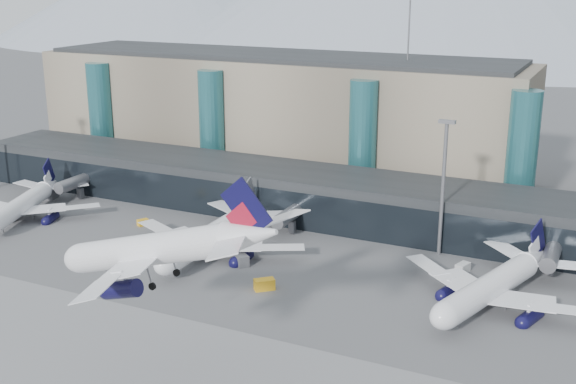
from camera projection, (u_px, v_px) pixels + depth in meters
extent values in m
plane|color=#515154|center=(156.00, 331.00, 106.38)|extent=(900.00, 900.00, 0.00)
cube|color=slate|center=(88.00, 380.00, 93.41)|extent=(400.00, 40.00, 0.04)
cube|color=black|center=(314.00, 195.00, 155.04)|extent=(170.00, 18.00, 10.00)
cube|color=black|center=(296.00, 211.00, 147.64)|extent=(170.00, 0.40, 8.00)
cylinder|color=slate|center=(79.00, 181.00, 168.48)|extent=(2.80, 14.00, 2.80)
cube|color=slate|center=(81.00, 193.00, 169.35)|extent=(1.20, 1.20, 2.40)
cylinder|color=slate|center=(292.00, 213.00, 145.77)|extent=(2.80, 14.00, 2.80)
cube|color=slate|center=(292.00, 227.00, 146.64)|extent=(1.20, 1.20, 2.40)
cylinder|color=slate|center=(552.00, 252.00, 125.12)|extent=(2.80, 14.00, 2.80)
cube|color=slate|center=(551.00, 268.00, 125.99)|extent=(1.20, 1.20, 2.40)
cube|color=gray|center=(276.00, 115.00, 190.13)|extent=(130.00, 30.00, 30.00)
cube|color=black|center=(276.00, 55.00, 185.66)|extent=(123.50, 28.00, 1.00)
cylinder|color=#286870|center=(101.00, 115.00, 195.18)|extent=(6.40, 6.40, 28.00)
cylinder|color=#286870|center=(212.00, 126.00, 180.72)|extent=(6.40, 6.40, 28.00)
cylinder|color=#286870|center=(362.00, 141.00, 164.21)|extent=(6.40, 6.40, 28.00)
cylinder|color=#286870|center=(521.00, 157.00, 149.75)|extent=(6.40, 6.40, 28.00)
cylinder|color=slate|center=(409.00, 30.00, 169.04)|extent=(0.40, 0.40, 16.00)
cylinder|color=slate|center=(443.00, 191.00, 131.85)|extent=(0.70, 0.70, 25.00)
cube|color=slate|center=(447.00, 122.00, 128.16)|extent=(3.00, 1.20, 0.60)
cylinder|color=white|center=(160.00, 238.00, 85.43)|extent=(23.64, 5.25, 3.89)
ellipsoid|color=white|center=(86.00, 223.00, 90.86)|extent=(5.66, 4.20, 3.89)
cone|color=white|center=(270.00, 260.00, 78.40)|extent=(6.92, 4.27, 3.89)
cube|color=white|center=(123.00, 270.00, 77.82)|extent=(11.47, 17.67, 0.19)
cylinder|color=#0D0B34|center=(128.00, 278.00, 80.70)|extent=(4.81, 2.41, 2.14)
cube|color=white|center=(247.00, 273.00, 74.42)|extent=(6.68, 9.31, 0.16)
cube|color=white|center=(212.00, 225.00, 91.86)|extent=(12.97, 17.44, 0.19)
cylinder|color=#0D0B34|center=(195.00, 243.00, 91.37)|extent=(4.81, 2.41, 2.14)
cube|color=white|center=(290.00, 245.00, 82.28)|extent=(7.39, 9.18, 0.16)
cube|color=#0D0B34|center=(272.00, 234.00, 77.35)|extent=(5.81, 0.57, 6.84)
cube|color=maroon|center=(264.00, 242.00, 78.15)|extent=(3.89, 0.50, 3.74)
cylinder|color=slate|center=(109.00, 246.00, 89.96)|extent=(0.16, 0.16, 3.11)
cylinder|color=black|center=(110.00, 256.00, 90.35)|extent=(0.70, 0.29, 0.69)
cylinder|color=black|center=(156.00, 277.00, 84.14)|extent=(0.91, 0.40, 0.89)
cylinder|color=black|center=(180.00, 264.00, 88.04)|extent=(0.91, 0.40, 0.89)
cylinder|color=white|center=(24.00, 198.00, 155.17)|extent=(11.49, 23.29, 3.87)
cone|color=white|center=(53.00, 178.00, 169.41)|extent=(5.88, 7.58, 3.87)
cube|color=white|center=(65.00, 200.00, 156.12)|extent=(15.85, 15.75, 0.19)
cylinder|color=#0D0B34|center=(54.00, 210.00, 155.62)|extent=(3.57, 5.11, 2.13)
cube|color=white|center=(72.00, 178.00, 168.89)|extent=(8.31, 8.65, 0.15)
cube|color=white|center=(34.00, 177.00, 169.82)|extent=(9.06, 4.56, 0.15)
cube|color=#0D0B34|center=(52.00, 165.00, 168.84)|extent=(2.16, 5.52, 6.81)
cube|color=white|center=(51.00, 171.00, 168.22)|extent=(1.55, 3.73, 3.72)
cylinder|color=slate|center=(7.00, 221.00, 148.12)|extent=(0.16, 0.16, 3.09)
cylinder|color=black|center=(8.00, 228.00, 148.51)|extent=(0.46, 0.73, 0.69)
cylinder|color=black|center=(38.00, 214.00, 157.01)|extent=(0.62, 0.95, 0.88)
cylinder|color=black|center=(18.00, 213.00, 157.47)|extent=(0.62, 0.95, 0.88)
cylinder|color=white|center=(213.00, 228.00, 135.43)|extent=(4.67, 26.02, 4.30)
ellipsoid|color=white|center=(175.00, 251.00, 124.14)|extent=(4.39, 6.08, 4.30)
cone|color=white|center=(254.00, 202.00, 149.88)|extent=(4.41, 7.48, 4.30)
cube|color=white|center=(262.00, 235.00, 133.53)|extent=(19.44, 13.75, 0.22)
cylinder|color=#0D0B34|center=(248.00, 247.00, 133.77)|extent=(2.44, 5.22, 2.37)
cube|color=white|center=(277.00, 205.00, 147.74)|extent=(10.24, 7.90, 0.17)
cube|color=white|center=(177.00, 222.00, 140.96)|extent=(19.50, 13.35, 0.22)
cylinder|color=#0D0B34|center=(183.00, 236.00, 139.41)|extent=(2.44, 5.22, 2.37)
cube|color=white|center=(232.00, 198.00, 151.90)|extent=(10.27, 7.70, 0.17)
cube|color=slate|center=(255.00, 186.00, 149.21)|extent=(0.35, 6.43, 7.57)
cube|color=white|center=(252.00, 193.00, 148.62)|extent=(0.36, 4.30, 4.14)
cylinder|color=slate|center=(188.00, 258.00, 128.33)|extent=(0.17, 0.17, 3.44)
cylinder|color=black|center=(188.00, 266.00, 128.77)|extent=(0.28, 0.77, 0.76)
cylinder|color=black|center=(229.00, 249.00, 136.60)|extent=(0.40, 0.99, 0.98)
cylinder|color=black|center=(205.00, 245.00, 138.67)|extent=(0.40, 0.99, 0.98)
cylinder|color=white|center=(496.00, 276.00, 113.93)|extent=(11.64, 25.47, 4.21)
ellipsoid|color=white|center=(455.00, 302.00, 105.05)|extent=(5.78, 6.88, 4.21)
cone|color=white|center=(542.00, 248.00, 125.29)|extent=(6.19, 8.18, 4.21)
cube|color=white|center=(557.00, 293.00, 109.48)|extent=(18.78, 8.48, 0.21)
cylinder|color=#0D0B34|center=(537.00, 305.00, 110.50)|extent=(3.73, 5.54, 2.31)
cube|color=white|center=(570.00, 254.00, 121.91)|extent=(9.93, 5.28, 0.17)
cube|color=white|center=(452.00, 262.00, 121.33)|extent=(17.53, 16.79, 0.21)
cylinder|color=#0D0B34|center=(458.00, 280.00, 119.51)|extent=(3.73, 5.54, 2.31)
cube|color=white|center=(514.00, 239.00, 128.55)|extent=(9.19, 9.26, 0.17)
cube|color=#0D0B34|center=(544.00, 229.00, 124.57)|extent=(2.13, 6.07, 7.40)
cube|color=white|center=(541.00, 237.00, 124.18)|extent=(1.54, 4.10, 4.05)
cylinder|color=slate|center=(467.00, 310.00, 108.51)|extent=(0.17, 0.17, 3.36)
cylinder|color=black|center=(466.00, 319.00, 108.93)|extent=(0.48, 0.79, 0.75)
cylinder|color=black|center=(512.00, 303.00, 114.26)|extent=(0.64, 1.03, 0.96)
cylinder|color=black|center=(483.00, 294.00, 117.56)|extent=(0.64, 1.03, 0.96)
cube|color=silver|center=(4.00, 218.00, 152.76)|extent=(3.52, 2.98, 1.73)
cube|color=gold|center=(143.00, 222.00, 151.03)|extent=(2.31, 2.64, 1.30)
cube|color=#4B4B50|center=(240.00, 259.00, 130.31)|extent=(4.15, 3.85, 2.07)
cube|color=silver|center=(463.00, 268.00, 127.02)|extent=(2.37, 3.25, 1.67)
cube|color=#4B4B50|center=(52.00, 194.00, 169.09)|extent=(2.78, 3.94, 1.99)
cube|color=gold|center=(264.00, 284.00, 120.01)|extent=(3.69, 3.57, 1.86)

